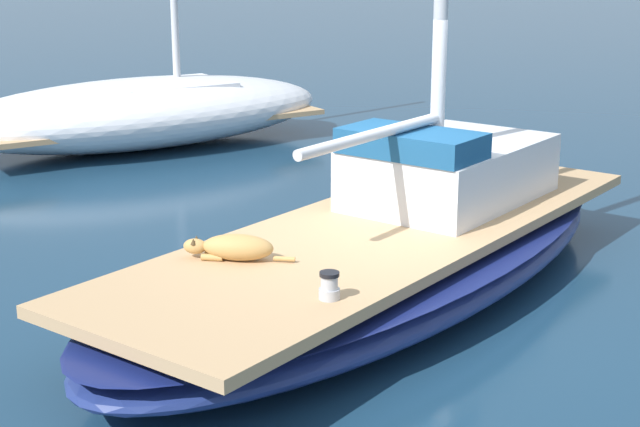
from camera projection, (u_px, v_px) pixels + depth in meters
ground_plane at (384, 293)px, 9.07m from camera, size 120.00×120.00×0.00m
sailboat_main at (384, 259)px, 8.98m from camera, size 2.54×7.24×0.66m
cabin_house at (447, 168)px, 9.65m from camera, size 1.41×2.22×0.84m
dog_tan at (234, 247)px, 7.93m from camera, size 0.88×0.53×0.22m
deck_winch at (329, 286)px, 7.06m from camera, size 0.16×0.16×0.21m
moored_boat_port_side at (142, 111)px, 15.46m from camera, size 4.61×6.83×5.99m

